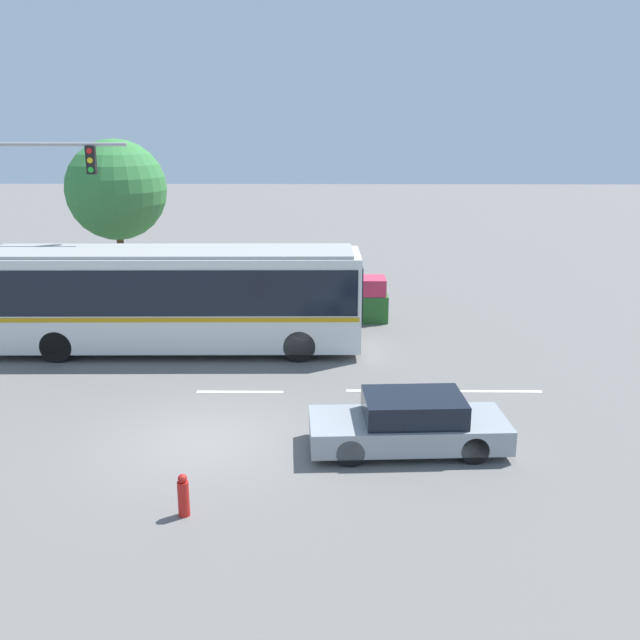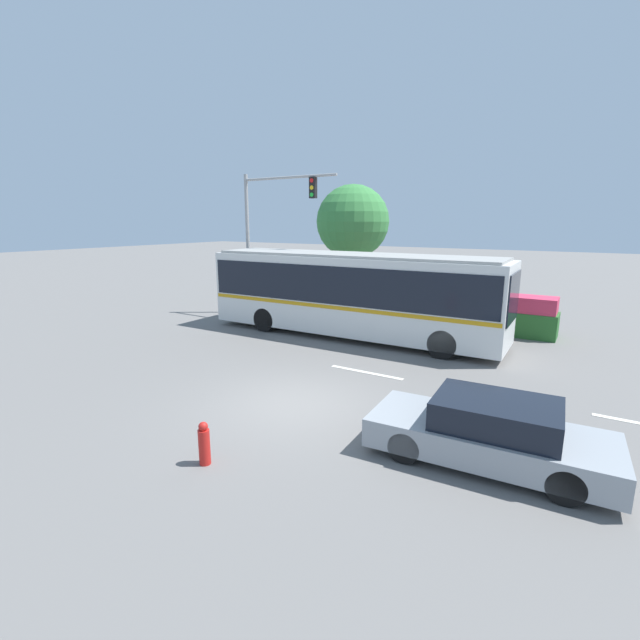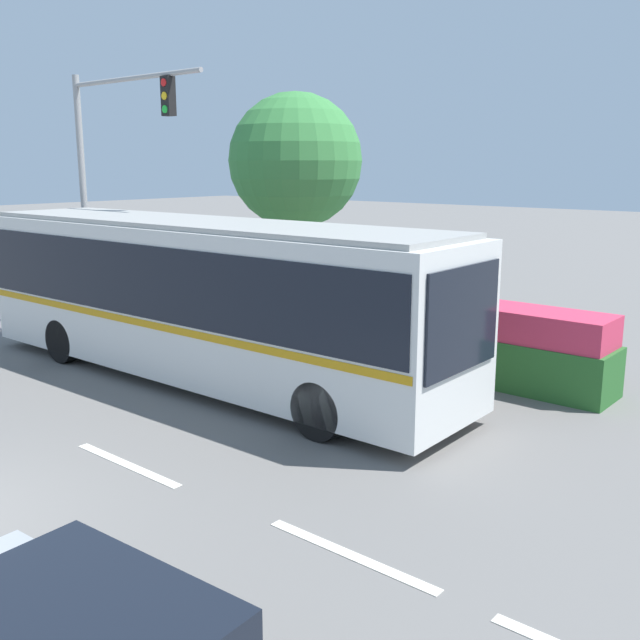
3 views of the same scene
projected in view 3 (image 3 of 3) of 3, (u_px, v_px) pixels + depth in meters
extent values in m
cube|color=silver|center=(202.00, 298.00, 14.87)|extent=(11.98, 2.80, 2.97)
cube|color=black|center=(201.00, 275.00, 14.77)|extent=(11.74, 2.83, 1.43)
cube|color=#C68C14|center=(203.00, 315.00, 14.94)|extent=(11.86, 2.83, 0.14)
cube|color=black|center=(463.00, 319.00, 11.10)|extent=(0.10, 2.21, 1.66)
cube|color=#959592|center=(199.00, 223.00, 14.54)|extent=(11.49, 2.58, 0.10)
cylinder|color=black|center=(396.00, 379.00, 13.50)|extent=(1.00, 0.32, 1.00)
cylinder|color=black|center=(319.00, 410.00, 11.76)|extent=(1.00, 0.32, 1.00)
cylinder|color=black|center=(145.00, 324.00, 18.13)|extent=(1.00, 0.32, 1.00)
cylinder|color=black|center=(63.00, 341.00, 16.39)|extent=(1.00, 0.32, 1.00)
cube|color=black|center=(78.00, 638.00, 5.30)|extent=(2.32, 1.69, 0.54)
cylinder|color=black|center=(59.00, 601.00, 6.93)|extent=(0.64, 0.26, 0.63)
cylinder|color=gray|center=(84.00, 203.00, 19.88)|extent=(0.18, 0.18, 6.76)
cylinder|color=gray|center=(133.00, 78.00, 17.63)|extent=(5.05, 0.12, 0.12)
cube|color=black|center=(168.00, 96.00, 16.90)|extent=(0.30, 0.22, 0.90)
cylinder|color=red|center=(164.00, 82.00, 16.75)|extent=(0.18, 0.02, 0.18)
cylinder|color=yellow|center=(164.00, 96.00, 16.81)|extent=(0.18, 0.02, 0.18)
cylinder|color=green|center=(165.00, 109.00, 16.88)|extent=(0.18, 0.02, 0.18)
cube|color=#286028|center=(414.00, 343.00, 16.19)|extent=(8.79, 1.27, 1.00)
cube|color=#CC3351|center=(415.00, 308.00, 16.02)|extent=(8.61, 1.20, 0.62)
cylinder|color=brown|center=(296.00, 259.00, 22.40)|extent=(0.29, 0.29, 3.08)
sphere|color=#387F3D|center=(296.00, 161.00, 21.77)|extent=(4.05, 4.05, 4.05)
cube|color=silver|center=(350.00, 555.00, 8.33)|extent=(2.40, 0.16, 0.01)
cube|color=silver|center=(127.00, 465.00, 10.84)|extent=(2.40, 0.16, 0.01)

